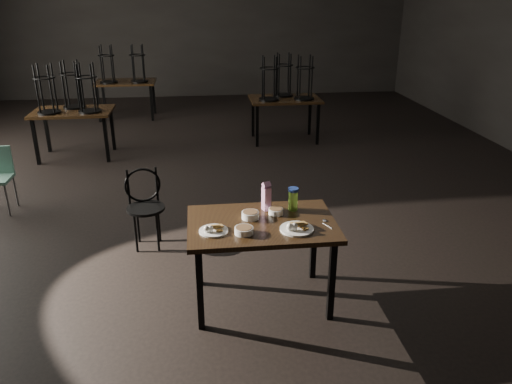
{
  "coord_description": "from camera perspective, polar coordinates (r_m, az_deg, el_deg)",
  "views": [
    {
      "loc": [
        -0.14,
        -6.56,
        2.51
      ],
      "look_at": [
        0.34,
        -2.54,
        0.85
      ],
      "focal_mm": 35.0,
      "sensor_mm": 36.0,
      "label": 1
    }
  ],
  "objects": [
    {
      "name": "bentwood_chair",
      "position": [
        5.23,
        -12.6,
        -1.07
      ],
      "size": [
        0.41,
        0.4,
        0.81
      ],
      "rotation": [
        0.0,
        0.0,
        0.19
      ],
      "color": "black",
      "rests_on": "ground"
    },
    {
      "name": "plate_left",
      "position": [
        3.89,
        -4.91,
        -4.28
      ],
      "size": [
        0.23,
        0.23,
        0.07
      ],
      "color": "white",
      "rests_on": "main_table"
    },
    {
      "name": "plate_right",
      "position": [
        3.92,
        4.66,
        -4.05
      ],
      "size": [
        0.27,
        0.27,
        0.09
      ],
      "color": "white",
      "rests_on": "main_table"
    },
    {
      "name": "bg_table_far",
      "position": [
        10.66,
        -14.74,
        12.13
      ],
      "size": [
        1.2,
        0.8,
        1.48
      ],
      "color": "black",
      "rests_on": "ground"
    },
    {
      "name": "bowl_big",
      "position": [
        3.85,
        -1.39,
        -4.39
      ],
      "size": [
        0.15,
        0.15,
        0.05
      ],
      "color": "white",
      "rests_on": "main_table"
    },
    {
      "name": "bowl_far",
      "position": [
        4.18,
        2.27,
        -2.2
      ],
      "size": [
        0.12,
        0.12,
        0.05
      ],
      "color": "white",
      "rests_on": "main_table"
    },
    {
      "name": "room",
      "position": [
        6.56,
        -6.47,
        20.63
      ],
      "size": [
        12.0,
        12.04,
        3.22
      ],
      "color": "black",
      "rests_on": "ground"
    },
    {
      "name": "bg_table_left",
      "position": [
        8.29,
        -20.31,
        8.9
      ],
      "size": [
        1.2,
        0.8,
        1.48
      ],
      "color": "black",
      "rests_on": "ground"
    },
    {
      "name": "bg_table_right",
      "position": [
        8.72,
        3.34,
        10.83
      ],
      "size": [
        1.2,
        0.8,
        1.48
      ],
      "color": "black",
      "rests_on": "ground"
    },
    {
      "name": "bowl_near",
      "position": [
        4.1,
        -0.65,
        -2.62
      ],
      "size": [
        0.14,
        0.14,
        0.06
      ],
      "color": "white",
      "rests_on": "main_table"
    },
    {
      "name": "water_bottle",
      "position": [
        4.24,
        4.26,
        -0.76
      ],
      "size": [
        0.11,
        0.11,
        0.2
      ],
      "color": "#93DE41",
      "rests_on": "main_table"
    },
    {
      "name": "main_table",
      "position": [
        4.08,
        0.66,
        -4.44
      ],
      "size": [
        1.2,
        0.8,
        0.75
      ],
      "color": "black",
      "rests_on": "ground"
    },
    {
      "name": "spoon",
      "position": [
        4.09,
        7.88,
        -3.33
      ],
      "size": [
        0.06,
        0.18,
        0.01
      ],
      "color": "silver",
      "rests_on": "main_table"
    },
    {
      "name": "juice_carton",
      "position": [
        4.22,
        1.19,
        -0.55
      ],
      "size": [
        0.08,
        0.08,
        0.26
      ],
      "color": "#891863",
      "rests_on": "main_table"
    }
  ]
}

